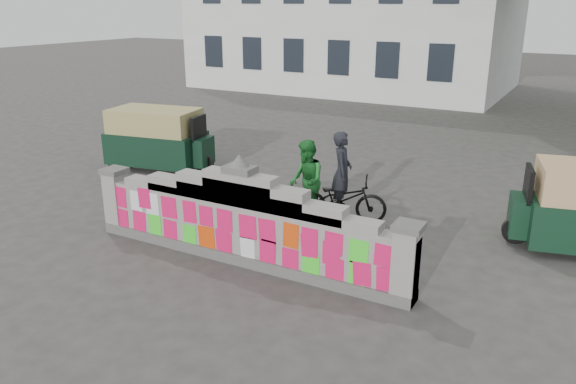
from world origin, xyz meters
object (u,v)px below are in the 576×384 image
(cyclist_bike, at_px, (341,199))
(rickshaw_left, at_px, (159,138))
(pedestrian, at_px, (306,181))
(cyclist_rider, at_px, (342,183))

(cyclist_bike, relative_size, rickshaw_left, 0.62)
(cyclist_bike, height_order, pedestrian, pedestrian)
(cyclist_bike, bearing_deg, rickshaw_left, 58.57)
(cyclist_bike, distance_m, pedestrian, 0.83)
(cyclist_bike, bearing_deg, cyclist_rider, 70.34)
(cyclist_rider, bearing_deg, pedestrian, 91.38)
(cyclist_rider, relative_size, pedestrian, 0.98)
(cyclist_rider, height_order, pedestrian, pedestrian)
(cyclist_bike, xyz_separation_m, rickshaw_left, (-6.15, 1.28, 0.36))
(cyclist_rider, distance_m, pedestrian, 0.75)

